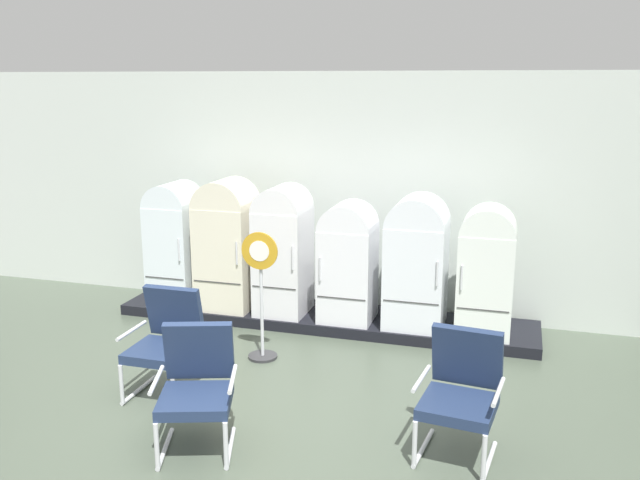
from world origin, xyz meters
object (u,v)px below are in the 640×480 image
(refrigerator_0, at_px, (175,239))
(armchair_left, at_px, (166,338))
(refrigerator_1, at_px, (227,240))
(refrigerator_2, at_px, (283,246))
(refrigerator_3, at_px, (348,258))
(armchair_right, at_px, (461,389))
(refrigerator_4, at_px, (417,258))
(armchair_center, at_px, (197,383))
(sign_stand, at_px, (261,302))
(refrigerator_5, at_px, (486,267))

(refrigerator_0, bearing_deg, armchair_left, -64.28)
(refrigerator_1, relative_size, refrigerator_2, 1.03)
(refrigerator_2, xyz_separation_m, refrigerator_3, (0.83, -0.03, -0.09))
(refrigerator_0, bearing_deg, armchair_right, -32.56)
(refrigerator_4, distance_m, armchair_left, 3.04)
(armchair_center, height_order, sign_stand, sign_stand)
(armchair_right, distance_m, sign_stand, 2.60)
(armchair_left, relative_size, armchair_right, 1.00)
(refrigerator_0, bearing_deg, armchair_center, -59.18)
(refrigerator_1, bearing_deg, sign_stand, -52.13)
(refrigerator_2, bearing_deg, refrigerator_3, -2.19)
(refrigerator_5, bearing_deg, armchair_left, -143.55)
(refrigerator_1, relative_size, armchair_center, 1.61)
(refrigerator_1, xyz_separation_m, armchair_right, (3.15, -2.48, -0.45))
(refrigerator_2, height_order, refrigerator_5, refrigerator_2)
(refrigerator_3, xyz_separation_m, armchair_center, (-0.53, -2.96, -0.34))
(armchair_left, distance_m, armchair_center, 1.10)
(refrigerator_1, xyz_separation_m, refrigerator_4, (2.40, 0.01, -0.05))
(refrigerator_3, height_order, sign_stand, refrigerator_3)
(refrigerator_1, xyz_separation_m, refrigerator_2, (0.75, -0.00, -0.02))
(refrigerator_1, distance_m, armchair_center, 3.20)
(refrigerator_0, bearing_deg, refrigerator_5, -0.47)
(refrigerator_2, bearing_deg, armchair_left, -101.23)
(refrigerator_3, xyz_separation_m, refrigerator_5, (1.61, -0.01, 0.03))
(refrigerator_3, bearing_deg, refrigerator_1, 178.84)
(refrigerator_3, distance_m, armchair_right, 2.93)
(refrigerator_0, height_order, refrigerator_3, refrigerator_0)
(refrigerator_2, xyz_separation_m, sign_stand, (0.16, -1.17, -0.33))
(refrigerator_3, relative_size, refrigerator_4, 0.93)
(refrigerator_0, xyz_separation_m, sign_stand, (1.63, -1.16, -0.32))
(refrigerator_0, distance_m, refrigerator_4, 3.12)
(refrigerator_2, height_order, refrigerator_4, refrigerator_2)
(refrigerator_2, xyz_separation_m, armchair_right, (2.40, -2.48, -0.43))
(refrigerator_0, bearing_deg, refrigerator_3, -0.52)
(refrigerator_5, relative_size, armchair_right, 1.45)
(armchair_left, distance_m, sign_stand, 1.17)
(refrigerator_1, height_order, refrigerator_5, refrigerator_1)
(armchair_right, xyz_separation_m, armchair_center, (-2.10, -0.51, 0.00))
(refrigerator_1, height_order, refrigerator_3, refrigerator_1)
(refrigerator_2, distance_m, sign_stand, 1.23)
(armchair_left, height_order, armchair_right, same)
(refrigerator_3, xyz_separation_m, armchair_left, (-1.27, -2.14, -0.34))
(refrigerator_1, relative_size, armchair_left, 1.61)
(armchair_center, bearing_deg, refrigerator_4, 65.80)
(refrigerator_2, bearing_deg, refrigerator_1, 179.99)
(armchair_center, xyz_separation_m, sign_stand, (-0.14, 1.82, 0.10))
(refrigerator_4, xyz_separation_m, sign_stand, (-1.49, -1.17, -0.30))
(refrigerator_4, height_order, refrigerator_5, refrigerator_4)
(refrigerator_3, relative_size, armchair_right, 1.41)
(refrigerator_2, distance_m, armchair_left, 2.25)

